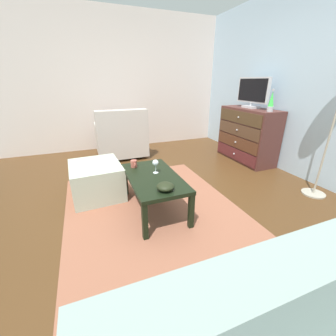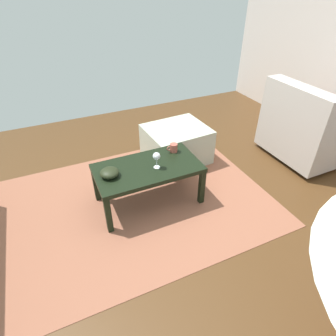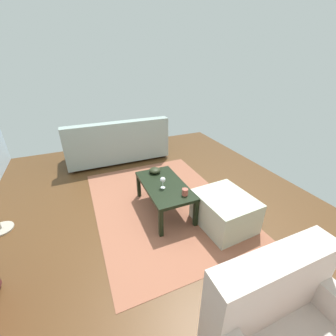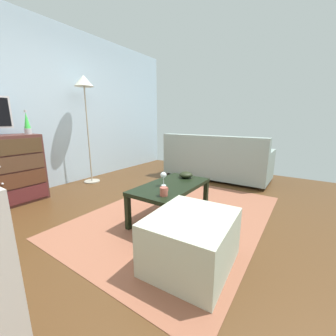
{
  "view_description": "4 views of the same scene",
  "coord_description": "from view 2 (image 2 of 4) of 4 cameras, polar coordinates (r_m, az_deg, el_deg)",
  "views": [
    {
      "loc": [
        2.13,
        -0.81,
        1.39
      ],
      "look_at": [
        0.17,
        -0.05,
        0.53
      ],
      "focal_mm": 23.02,
      "sensor_mm": 36.0,
      "label": 1
    },
    {
      "loc": [
        0.79,
        1.86,
        1.9
      ],
      "look_at": [
        -0.06,
        0.01,
        0.48
      ],
      "focal_mm": 30.08,
      "sensor_mm": 36.0,
      "label": 2
    },
    {
      "loc": [
        -2.27,
        0.77,
        1.96
      ],
      "look_at": [
        -0.07,
        -0.18,
        0.73
      ],
      "focal_mm": 23.44,
      "sensor_mm": 36.0,
      "label": 3
    },
    {
      "loc": [
        -1.86,
        -1.43,
        1.14
      ],
      "look_at": [
        0.24,
        -0.02,
        0.56
      ],
      "focal_mm": 22.49,
      "sensor_mm": 36.0,
      "label": 4
    }
  ],
  "objects": [
    {
      "name": "ground_plane",
      "position": [
        2.79,
        -1.15,
        -8.77
      ],
      "size": [
        5.92,
        4.95,
        0.05
      ],
      "primitive_type": "cube",
      "color": "#4D3018"
    },
    {
      "name": "area_rug",
      "position": [
        2.86,
        -6.49,
        -6.94
      ],
      "size": [
        2.6,
        1.9,
        0.01
      ],
      "primitive_type": "cube",
      "color": "#8F563F",
      "rests_on": "ground_plane"
    },
    {
      "name": "coffee_table",
      "position": [
        2.65,
        -4.13,
        -0.6
      ],
      "size": [
        0.98,
        0.53,
        0.42
      ],
      "color": "black",
      "rests_on": "ground_plane"
    },
    {
      "name": "wine_glass",
      "position": [
        2.54,
        -2.33,
        2.3
      ],
      "size": [
        0.07,
        0.07,
        0.16
      ],
      "color": "silver",
      "rests_on": "coffee_table"
    },
    {
      "name": "mug",
      "position": [
        2.82,
        1.11,
        4.11
      ],
      "size": [
        0.11,
        0.08,
        0.09
      ],
      "color": "#A95243",
      "rests_on": "coffee_table"
    },
    {
      "name": "bowl_decorative",
      "position": [
        2.52,
        -11.77,
        -0.94
      ],
      "size": [
        0.17,
        0.17,
        0.08
      ],
      "primitive_type": "ellipsoid",
      "color": "black",
      "rests_on": "coffee_table"
    },
    {
      "name": "armchair",
      "position": [
        3.75,
        26.19,
        6.98
      ],
      "size": [
        0.8,
        0.9,
        0.92
      ],
      "color": "#332319",
      "rests_on": "ground_plane"
    },
    {
      "name": "ottoman",
      "position": [
        3.38,
        1.7,
        4.86
      ],
      "size": [
        0.73,
        0.64,
        0.42
      ],
      "primitive_type": "cube",
      "rotation": [
        0.0,
        0.0,
        0.06
      ],
      "color": "#AFB9A2",
      "rests_on": "ground_plane"
    }
  ]
}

